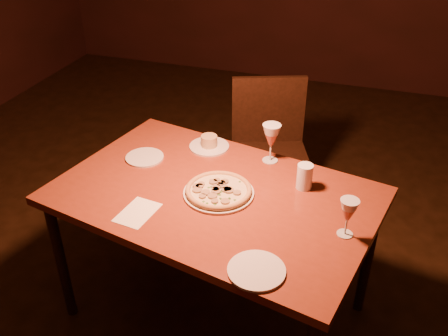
% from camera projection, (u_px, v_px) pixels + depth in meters
% --- Properties ---
extents(floor, '(7.00, 7.00, 0.00)m').
position_uv_depth(floor, '(231.00, 324.00, 2.63)').
color(floor, '#331D11').
rests_on(floor, ground).
extents(dining_table, '(1.61, 1.21, 0.78)m').
position_uv_depth(dining_table, '(215.00, 204.00, 2.34)').
color(dining_table, maroon).
rests_on(dining_table, floor).
extents(chair_far, '(0.60, 0.60, 0.96)m').
position_uv_depth(chair_far, '(269.00, 148.00, 3.14)').
color(chair_far, black).
rests_on(chair_far, floor).
extents(pizza_plate, '(0.33, 0.33, 0.04)m').
position_uv_depth(pizza_plate, '(219.00, 191.00, 2.29)').
color(pizza_plate, silver).
rests_on(pizza_plate, dining_table).
extents(ramekin_saucer, '(0.21, 0.21, 0.07)m').
position_uv_depth(ramekin_saucer, '(209.00, 144.00, 2.65)').
color(ramekin_saucer, silver).
rests_on(ramekin_saucer, dining_table).
extents(wine_glass_far, '(0.09, 0.09, 0.20)m').
position_uv_depth(wine_glass_far, '(271.00, 143.00, 2.49)').
color(wine_glass_far, '#A25243').
rests_on(wine_glass_far, dining_table).
extents(wine_glass_right, '(0.08, 0.08, 0.17)m').
position_uv_depth(wine_glass_right, '(347.00, 218.00, 2.01)').
color(wine_glass_right, '#A25243').
rests_on(wine_glass_right, dining_table).
extents(water_tumbler, '(0.07, 0.07, 0.12)m').
position_uv_depth(water_tumbler, '(305.00, 177.00, 2.31)').
color(water_tumbler, silver).
rests_on(water_tumbler, dining_table).
extents(side_plate_left, '(0.20, 0.20, 0.01)m').
position_uv_depth(side_plate_left, '(145.00, 157.00, 2.57)').
color(side_plate_left, silver).
rests_on(side_plate_left, dining_table).
extents(side_plate_near, '(0.22, 0.22, 0.01)m').
position_uv_depth(side_plate_near, '(256.00, 270.00, 1.86)').
color(side_plate_near, silver).
rests_on(side_plate_near, dining_table).
extents(menu_card, '(0.16, 0.22, 0.00)m').
position_uv_depth(menu_card, '(138.00, 213.00, 2.17)').
color(menu_card, white).
rests_on(menu_card, dining_table).
extents(pendant_light, '(0.12, 0.12, 0.12)m').
position_uv_depth(pendant_light, '(212.00, 1.00, 1.85)').
color(pendant_light, '#FF7847').
rests_on(pendant_light, ceiling).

